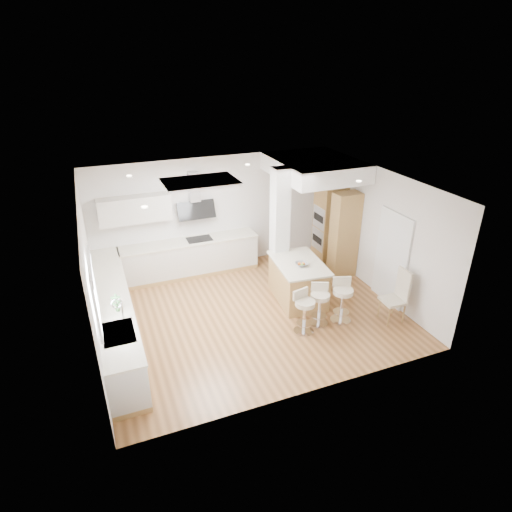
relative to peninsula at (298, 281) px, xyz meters
name	(u,v)px	position (x,y,z in m)	size (l,w,h in m)	color
ground	(252,313)	(-1.16, -0.17, -0.46)	(6.00, 6.00, 0.00)	#966437
ceiling	(252,313)	(-1.16, -0.17, -0.46)	(6.00, 5.00, 0.02)	white
wall_back	(215,213)	(-1.16, 2.33, 0.94)	(6.00, 0.04, 2.80)	silver
wall_left	(91,281)	(-4.16, -0.17, 0.94)	(0.04, 5.00, 2.80)	silver
wall_right	(378,232)	(1.84, -0.17, 0.94)	(0.04, 5.00, 2.80)	silver
skylight	(201,182)	(-1.95, 0.43, 2.31)	(4.10, 2.10, 0.06)	silver
window_left	(93,290)	(-4.12, -1.07, 1.24)	(0.06, 1.28, 1.07)	white
doorway_right	(391,259)	(1.81, -0.77, 0.54)	(0.05, 1.00, 2.10)	#4B443B
counter_left	(115,316)	(-3.86, 0.06, 0.00)	(0.63, 4.50, 1.35)	#AD864A
counter_back	(183,249)	(-2.08, 2.06, 0.24)	(3.62, 0.63, 2.50)	#AD864A
pillar	(280,229)	(-0.11, 0.78, 0.94)	(0.35, 0.35, 2.80)	silver
soffit	(314,167)	(0.94, 1.23, 2.14)	(1.78, 2.20, 0.40)	white
oven_column	(335,229)	(1.52, 1.06, 0.59)	(0.63, 1.21, 2.10)	#AD864A
peninsula	(298,281)	(0.00, 0.00, 0.00)	(1.13, 1.58, 0.98)	#AD864A
bar_stool_a	(304,310)	(-0.45, -1.15, 0.05)	(0.48, 0.48, 0.90)	silver
bar_stool_b	(320,302)	(-0.03, -1.01, 0.04)	(0.52, 0.52, 0.88)	silver
bar_stool_c	(342,298)	(0.45, -1.08, 0.07)	(0.53, 0.53, 0.94)	silver
dining_chair	(398,294)	(1.51, -1.45, 0.14)	(0.46, 0.46, 1.12)	beige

